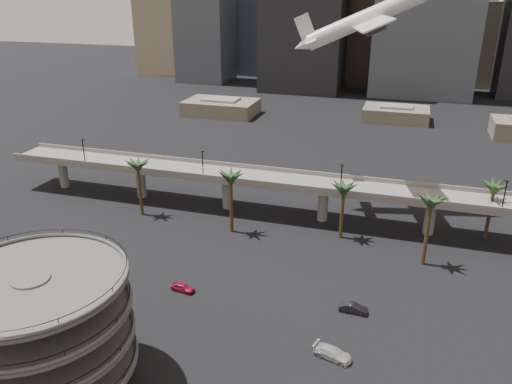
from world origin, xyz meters
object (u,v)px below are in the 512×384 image
(airborne_jet, at_px, (369,18))
(car_b, at_px, (353,308))
(car_c, at_px, (333,353))
(parking_ramp, at_px, (40,324))
(car_a, at_px, (183,287))
(overpass, at_px, (274,183))

(airborne_jet, relative_size, car_b, 7.00)
(airborne_jet, bearing_deg, car_c, -101.37)
(parking_ramp, relative_size, car_c, 4.11)
(airborne_jet, height_order, car_a, airborne_jet)
(overpass, height_order, car_c, overpass)
(overpass, height_order, airborne_jet, airborne_jet)
(overpass, bearing_deg, airborne_jet, 35.12)
(airborne_jet, xyz_separation_m, car_b, (5.06, -43.27, -40.56))
(car_a, distance_m, car_c, 27.93)
(airborne_jet, bearing_deg, overpass, -160.05)
(overpass, bearing_deg, parking_ramp, -102.43)
(car_b, xyz_separation_m, car_c, (-1.43, -11.30, 0.05))
(car_c, bearing_deg, parking_ramp, 131.08)
(parking_ramp, bearing_deg, overpass, 77.57)
(car_a, relative_size, car_b, 0.92)
(car_b, bearing_deg, overpass, 36.62)
(overpass, height_order, car_b, overpass)
(car_b, distance_m, car_c, 11.39)
(parking_ramp, distance_m, car_a, 27.29)
(overpass, xyz_separation_m, car_c, (20.14, -42.95, -6.56))
(car_a, xyz_separation_m, car_b, (27.94, 2.50, 0.03))
(parking_ramp, distance_m, overpass, 60.46)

